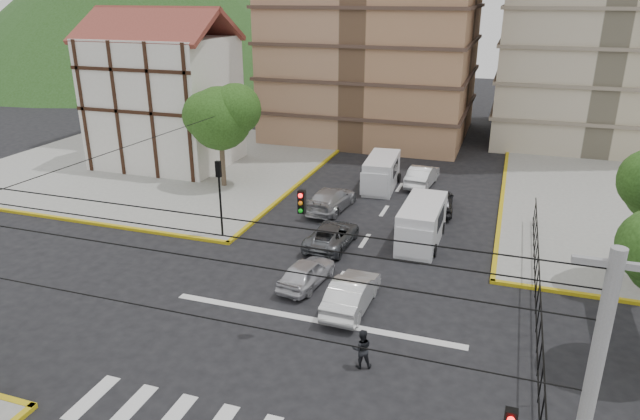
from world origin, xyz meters
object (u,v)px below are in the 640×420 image
at_px(car_silver_front_left, 307,272).
at_px(car_white_front_right, 352,293).
at_px(traffic_light_nw, 219,186).
at_px(van_right_lane, 421,225).
at_px(pedestrian_crosswalk, 362,349).
at_px(van_left_lane, 381,174).

height_order(car_silver_front_left, car_white_front_right, car_white_front_right).
bearing_deg(car_silver_front_left, car_white_front_right, 159.97).
height_order(traffic_light_nw, car_white_front_right, traffic_light_nw).
xyz_separation_m(van_right_lane, car_silver_front_left, (-4.36, -6.44, -0.47)).
height_order(car_white_front_right, pedestrian_crosswalk, pedestrian_crosswalk).
distance_m(van_left_lane, pedestrian_crosswalk, 20.98).
xyz_separation_m(traffic_light_nw, van_left_lane, (6.54, 11.48, -2.01)).
distance_m(car_silver_front_left, car_white_front_right, 2.97).
bearing_deg(car_white_front_right, van_right_lane, -101.13).
distance_m(traffic_light_nw, car_silver_front_left, 7.84).
bearing_deg(pedestrian_crosswalk, car_silver_front_left, -73.30).
height_order(traffic_light_nw, van_right_lane, traffic_light_nw).
bearing_deg(van_right_lane, van_left_lane, 116.84).
relative_size(traffic_light_nw, van_left_lane, 0.86).
distance_m(traffic_light_nw, car_white_front_right, 10.68).
distance_m(van_right_lane, car_white_front_right, 8.03).
distance_m(van_right_lane, van_left_lane, 9.74).
height_order(traffic_light_nw, van_left_lane, traffic_light_nw).
bearing_deg(car_silver_front_left, traffic_light_nw, -21.93).
height_order(van_right_lane, car_white_front_right, van_right_lane).
xyz_separation_m(van_left_lane, car_white_front_right, (2.54, -16.58, -0.37)).
bearing_deg(van_left_lane, car_white_front_right, -85.10).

